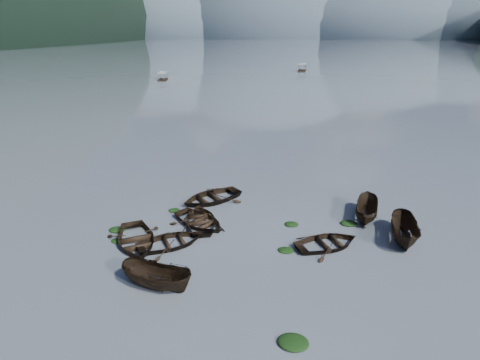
# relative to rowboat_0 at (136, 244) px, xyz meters

# --- Properties ---
(ground_plane) EXTENTS (2400.00, 2400.00, 0.00)m
(ground_plane) POSITION_rel_rowboat_0_xyz_m (5.72, -5.01, 0.00)
(ground_plane) COLOR slate
(haze_mtn_a) EXTENTS (520.00, 520.00, 280.00)m
(haze_mtn_a) POSITION_rel_rowboat_0_xyz_m (-254.28, 894.99, 0.00)
(haze_mtn_a) COLOR #475666
(haze_mtn_a) RESTS_ON ground
(haze_mtn_b) EXTENTS (520.00, 520.00, 340.00)m
(haze_mtn_b) POSITION_rel_rowboat_0_xyz_m (-54.28, 894.99, 0.00)
(haze_mtn_b) COLOR #475666
(haze_mtn_b) RESTS_ON ground
(haze_mtn_c) EXTENTS (520.00, 520.00, 260.00)m
(haze_mtn_c) POSITION_rel_rowboat_0_xyz_m (145.72, 894.99, 0.00)
(haze_mtn_c) COLOR #475666
(haze_mtn_c) RESTS_ON ground
(haze_mtn_d) EXTENTS (520.00, 520.00, 220.00)m
(haze_mtn_d) POSITION_rel_rowboat_0_xyz_m (325.72, 894.99, 0.00)
(haze_mtn_d) COLOR #475666
(haze_mtn_d) RESTS_ON ground
(rowboat_0) EXTENTS (5.44, 5.94, 1.01)m
(rowboat_0) POSITION_rel_rowboat_0_xyz_m (0.00, 0.00, 0.00)
(rowboat_0) COLOR black
(rowboat_0) RESTS_ON ground
(rowboat_1) EXTENTS (5.28, 4.95, 0.89)m
(rowboat_1) POSITION_rel_rowboat_0_xyz_m (2.27, 0.18, 0.00)
(rowboat_1) COLOR black
(rowboat_1) RESTS_ON ground
(rowboat_2) EXTENTS (4.46, 2.53, 1.63)m
(rowboat_2) POSITION_rel_rowboat_0_xyz_m (2.89, -3.99, 0.00)
(rowboat_2) COLOR black
(rowboat_2) RESTS_ON ground
(rowboat_3) EXTENTS (4.41, 5.22, 0.92)m
(rowboat_3) POSITION_rel_rowboat_0_xyz_m (3.44, 3.33, 0.00)
(rowboat_3) COLOR black
(rowboat_3) RESTS_ON ground
(rowboat_4) EXTENTS (5.18, 4.66, 0.88)m
(rowboat_4) POSITION_rel_rowboat_0_xyz_m (12.13, 1.48, 0.00)
(rowboat_4) COLOR black
(rowboat_4) RESTS_ON ground
(rowboat_5) EXTENTS (2.30, 4.66, 1.73)m
(rowboat_5) POSITION_rel_rowboat_0_xyz_m (17.09, 2.90, 0.00)
(rowboat_5) COLOR black
(rowboat_5) RESTS_ON ground
(rowboat_6) EXTENTS (5.42, 5.13, 0.91)m
(rowboat_6) POSITION_rel_rowboat_0_xyz_m (3.39, 3.15, 0.00)
(rowboat_6) COLOR black
(rowboat_6) RESTS_ON ground
(rowboat_7) EXTENTS (6.13, 6.06, 1.04)m
(rowboat_7) POSITION_rel_rowboat_0_xyz_m (3.36, 7.18, 0.00)
(rowboat_7) COLOR black
(rowboat_7) RESTS_ON ground
(rowboat_8) EXTENTS (2.36, 4.31, 1.58)m
(rowboat_8) POSITION_rel_rowboat_0_xyz_m (15.13, 5.81, 0.00)
(rowboat_8) COLOR black
(rowboat_8) RESTS_ON ground
(weed_clump_0) EXTENTS (1.03, 0.84, 0.22)m
(weed_clump_0) POSITION_rel_rowboat_0_xyz_m (3.08, -3.77, 0.00)
(weed_clump_0) COLOR black
(weed_clump_0) RESTS_ON ground
(weed_clump_1) EXTENTS (1.12, 0.90, 0.25)m
(weed_clump_1) POSITION_rel_rowboat_0_xyz_m (-2.00, 1.47, 0.00)
(weed_clump_1) COLOR black
(weed_clump_1) RESTS_ON ground
(weed_clump_2) EXTENTS (1.38, 1.10, 0.30)m
(weed_clump_2) POSITION_rel_rowboat_0_xyz_m (10.09, -6.89, 0.00)
(weed_clump_2) COLOR black
(weed_clump_2) RESTS_ON ground
(weed_clump_3) EXTENTS (0.99, 0.84, 0.22)m
(weed_clump_3) POSITION_rel_rowboat_0_xyz_m (9.83, 4.01, 0.00)
(weed_clump_3) COLOR black
(weed_clump_3) RESTS_ON ground
(weed_clump_4) EXTENTS (1.02, 0.81, 0.21)m
(weed_clump_4) POSITION_rel_rowboat_0_xyz_m (9.54, 0.55, 0.00)
(weed_clump_4) COLOR black
(weed_clump_4) RESTS_ON ground
(weed_clump_5) EXTENTS (0.89, 0.72, 0.19)m
(weed_clump_5) POSITION_rel_rowboat_0_xyz_m (-1.31, 0.14, 0.00)
(weed_clump_5) COLOR black
(weed_clump_5) RESTS_ON ground
(weed_clump_6) EXTENTS (0.93, 0.77, 0.19)m
(weed_clump_6) POSITION_rel_rowboat_0_xyz_m (0.96, 4.95, 0.00)
(weed_clump_6) COLOR black
(weed_clump_6) RESTS_ON ground
(weed_clump_7) EXTENTS (1.19, 0.95, 0.26)m
(weed_clump_7) POSITION_rel_rowboat_0_xyz_m (13.83, 4.68, 0.00)
(weed_clump_7) COLOR black
(weed_clump_7) RESTS_ON ground
(pontoon_left) EXTENTS (3.16, 5.59, 2.02)m
(pontoon_left) POSITION_rel_rowboat_0_xyz_m (-27.26, 83.71, 0.00)
(pontoon_left) COLOR black
(pontoon_left) RESTS_ON ground
(pontoon_centre) EXTENTS (2.93, 6.16, 2.30)m
(pontoon_centre) POSITION_rel_rowboat_0_xyz_m (11.54, 115.92, 0.00)
(pontoon_centre) COLOR black
(pontoon_centre) RESTS_ON ground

